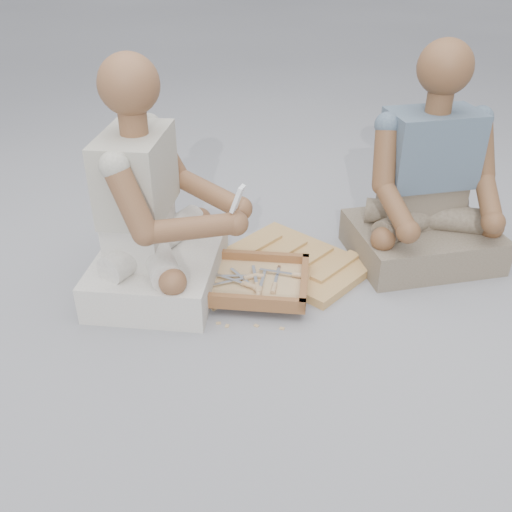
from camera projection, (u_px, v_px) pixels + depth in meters
The scene contains 29 objects.
ground at pixel (253, 340), 2.24m from camera, with size 60.00×60.00×0.00m, color gray.
carved_panel at pixel (296, 261), 2.71m from camera, with size 0.63×0.42×0.04m, color #A87641.
tool_tray at pixel (253, 281), 2.48m from camera, with size 0.58×0.52×0.06m.
chisel_0 at pixel (257, 286), 2.42m from camera, with size 0.13×0.20×0.02m.
chisel_1 at pixel (251, 285), 2.44m from camera, with size 0.20×0.12×0.02m.
chisel_2 at pixel (245, 284), 2.44m from camera, with size 0.22×0.03×0.02m.
chisel_3 at pixel (251, 276), 2.50m from camera, with size 0.21×0.11×0.02m.
chisel_4 at pixel (274, 286), 2.44m from camera, with size 0.08×0.22×0.02m.
chisel_5 at pixel (247, 278), 2.49m from camera, with size 0.16×0.18×0.02m.
chisel_6 at pixel (295, 275), 2.50m from camera, with size 0.22×0.06×0.02m.
chisel_7 at pixel (260, 290), 2.41m from camera, with size 0.08×0.22×0.02m.
wood_chip_0 at pixel (322, 262), 2.74m from camera, with size 0.02×0.01×0.00m, color #DCC282.
wood_chip_1 at pixel (282, 328), 2.30m from camera, with size 0.02×0.01×0.00m, color #DCC282.
wood_chip_2 at pixel (311, 280), 2.60m from camera, with size 0.02×0.01×0.00m, color #DCC282.
wood_chip_3 at pixel (285, 285), 2.56m from camera, with size 0.02×0.01×0.00m, color #DCC282.
wood_chip_4 at pixel (292, 289), 2.54m from camera, with size 0.02×0.01×0.00m, color #DCC282.
wood_chip_5 at pixel (256, 326), 2.31m from camera, with size 0.02×0.01×0.00m, color #DCC282.
wood_chip_6 at pixel (204, 271), 2.67m from camera, with size 0.02×0.01×0.00m, color #DCC282.
wood_chip_7 at pixel (214, 276), 2.63m from camera, with size 0.02×0.01×0.00m, color #DCC282.
wood_chip_8 at pixel (299, 266), 2.71m from camera, with size 0.02×0.01×0.00m, color #DCC282.
wood_chip_9 at pixel (219, 323), 2.33m from camera, with size 0.02×0.01×0.00m, color #DCC282.
wood_chip_10 at pixel (227, 326), 2.31m from camera, with size 0.02×0.01×0.00m, color #DCC282.
wood_chip_11 at pixel (236, 285), 2.57m from camera, with size 0.02×0.01×0.00m, color #DCC282.
wood_chip_12 at pixel (253, 271), 2.67m from camera, with size 0.02×0.01×0.00m, color #DCC282.
wood_chip_13 at pixel (209, 296), 2.49m from camera, with size 0.02×0.01×0.00m, color #DCC282.
wood_chip_14 at pixel (214, 309), 2.41m from camera, with size 0.02×0.01×0.00m, color #DCC282.
craftsman at pixel (153, 216), 2.40m from camera, with size 0.76×0.79×1.01m.
companion at pixel (428, 192), 2.63m from camera, with size 0.83×0.80×1.01m.
mobile_phone at pixel (237, 199), 2.23m from camera, with size 0.06×0.05×0.11m.
Camera 1 is at (0.79, -1.56, 1.44)m, focal length 40.00 mm.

